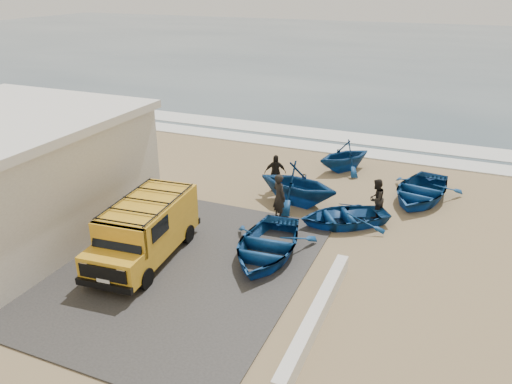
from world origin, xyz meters
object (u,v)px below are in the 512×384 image
(boat_near_left, at_px, (266,245))
(boat_mid_right, at_px, (420,190))
(van, at_px, (145,228))
(fisherman_back, at_px, (275,173))
(fisherman_front, at_px, (279,197))
(boat_mid_left, at_px, (298,183))
(fisherman_middle, at_px, (376,199))
(parapet, at_px, (316,316))
(boat_far_left, at_px, (344,155))
(boat_near_right, at_px, (344,216))

(boat_near_left, bearing_deg, boat_mid_right, 53.38)
(van, height_order, boat_near_left, van)
(boat_mid_right, relative_size, fisherman_back, 2.53)
(boat_near_left, relative_size, fisherman_front, 2.23)
(boat_mid_left, distance_m, fisherman_middle, 3.25)
(parapet, relative_size, van, 1.22)
(boat_mid_right, height_order, boat_far_left, boat_far_left)
(fisherman_front, bearing_deg, boat_mid_right, -104.45)
(parapet, bearing_deg, fisherman_back, 117.68)
(fisherman_back, bearing_deg, boat_far_left, 32.80)
(fisherman_front, bearing_deg, fisherman_back, -29.95)
(boat_mid_right, bearing_deg, boat_mid_left, -142.65)
(van, bearing_deg, fisherman_middle, 38.17)
(van, distance_m, boat_near_left, 4.08)
(boat_near_right, height_order, fisherman_back, fisherman_back)
(boat_near_left, xyz_separation_m, boat_mid_left, (-0.41, 4.52, 0.49))
(boat_near_left, xyz_separation_m, fisherman_middle, (2.84, 4.49, 0.37))
(boat_mid_left, bearing_deg, van, 161.80)
(boat_mid_left, height_order, boat_mid_right, boat_mid_left)
(boat_near_right, height_order, fisherman_front, fisherman_front)
(van, xyz_separation_m, fisherman_front, (3.07, 4.51, -0.17))
(parapet, distance_m, boat_mid_left, 7.98)
(fisherman_back, bearing_deg, boat_mid_left, -62.16)
(boat_near_right, height_order, boat_mid_right, boat_mid_right)
(boat_near_right, xyz_separation_m, fisherman_back, (-3.64, 2.17, 0.47))
(fisherman_front, xyz_separation_m, fisherman_back, (-1.17, 2.64, -0.11))
(van, relative_size, fisherman_middle, 3.07)
(boat_far_left, relative_size, fisherman_front, 1.56)
(van, height_order, boat_mid_left, van)
(parapet, xyz_separation_m, boat_near_right, (-0.75, 6.21, 0.08))
(boat_near_left, height_order, boat_far_left, boat_far_left)
(fisherman_middle, bearing_deg, boat_mid_right, 166.07)
(parapet, xyz_separation_m, boat_near_left, (-2.61, 2.84, 0.16))
(boat_mid_left, bearing_deg, fisherman_middle, -80.66)
(boat_near_left, xyz_separation_m, boat_mid_right, (4.30, 6.93, -0.00))
(van, relative_size, boat_near_left, 1.18)
(boat_mid_left, relative_size, boat_far_left, 1.20)
(boat_mid_left, height_order, boat_far_left, boat_mid_left)
(van, distance_m, boat_mid_left, 6.96)
(boat_mid_left, bearing_deg, boat_near_left, -164.92)
(boat_near_left, distance_m, boat_near_right, 3.85)
(fisherman_middle, xyz_separation_m, fisherman_back, (-4.63, 1.05, 0.02))
(fisherman_front, relative_size, fisherman_middle, 1.17)
(boat_near_left, distance_m, fisherman_middle, 5.32)
(boat_mid_right, height_order, fisherman_middle, fisherman_middle)
(boat_near_left, bearing_deg, boat_mid_left, 90.37)
(parapet, xyz_separation_m, boat_far_left, (-2.16, 12.02, 0.49))
(boat_far_left, height_order, fisherman_front, fisherman_front)
(fisherman_back, bearing_deg, boat_near_right, -56.44)
(van, bearing_deg, boat_mid_right, 42.04)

